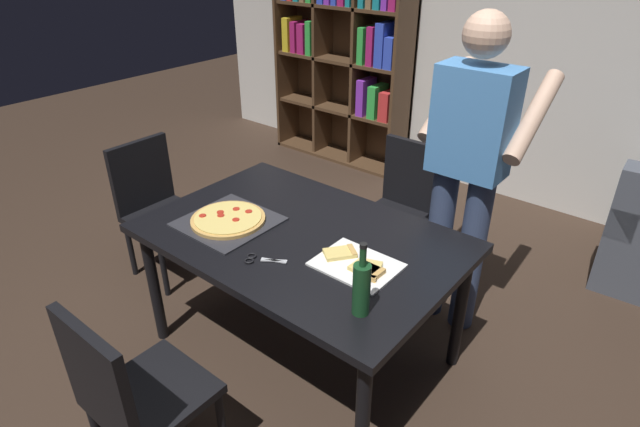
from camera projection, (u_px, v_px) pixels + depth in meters
name	position (u px, v px, depth m)	size (l,w,h in m)	color
ground_plane	(303.00, 348.00, 2.90)	(12.00, 12.00, 0.00)	#38281E
back_wall	(521.00, 26.00, 3.98)	(6.40, 0.10, 2.80)	silver
dining_table	(301.00, 246.00, 2.57)	(1.54, 1.03, 0.75)	black
chair_near_camera	(130.00, 392.00, 1.97)	(0.42, 0.42, 0.90)	black
chair_far_side	(403.00, 203.00, 3.32)	(0.42, 0.42, 0.90)	black
chair_left_end	(155.00, 202.00, 3.34)	(0.42, 0.42, 0.90)	black
bookshelf	(346.00, 45.00, 4.81)	(1.40, 0.35, 1.95)	#513823
person_serving_pizza	(468.00, 163.00, 2.67)	(0.55, 0.54, 1.75)	#38476B
pepperoni_pizza_on_tray	(228.00, 220.00, 2.62)	(0.44, 0.44, 0.04)	#2D2D33
pizza_slices_on_towel	(358.00, 265.00, 2.28)	(0.36, 0.28, 0.03)	white
wine_bottle	(361.00, 288.00, 1.96)	(0.07, 0.07, 0.32)	#194723
kitchen_scissors	(259.00, 259.00, 2.33)	(0.19, 0.14, 0.01)	silver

